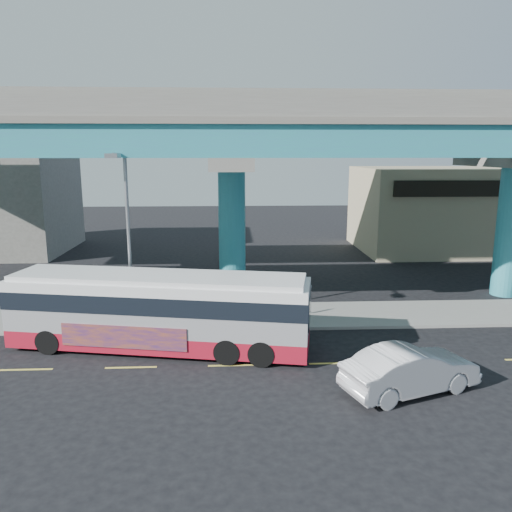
{
  "coord_description": "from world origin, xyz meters",
  "views": [
    {
      "loc": [
        -0.01,
        -18.67,
        8.22
      ],
      "look_at": [
        1.1,
        4.0,
        3.51
      ],
      "focal_mm": 35.0,
      "sensor_mm": 36.0,
      "label": 1
    }
  ],
  "objects_px": {
    "transit_bus": "(159,309)",
    "stop_sign": "(257,290)",
    "street_lamp": "(125,217)",
    "sedan": "(410,370)"
  },
  "relations": [
    {
      "from": "transit_bus",
      "to": "stop_sign",
      "type": "xyz_separation_m",
      "value": [
        4.24,
        2.58,
        0.04
      ]
    },
    {
      "from": "transit_bus",
      "to": "street_lamp",
      "type": "bearing_deg",
      "value": 142.44
    },
    {
      "from": "street_lamp",
      "to": "stop_sign",
      "type": "relative_size",
      "value": 3.51
    },
    {
      "from": "transit_bus",
      "to": "sedan",
      "type": "xyz_separation_m",
      "value": [
        9.25,
        -4.38,
        -0.97
      ]
    },
    {
      "from": "stop_sign",
      "to": "street_lamp",
      "type": "bearing_deg",
      "value": 174.13
    },
    {
      "from": "sedan",
      "to": "stop_sign",
      "type": "height_order",
      "value": "stop_sign"
    },
    {
      "from": "transit_bus",
      "to": "street_lamp",
      "type": "relative_size",
      "value": 1.57
    },
    {
      "from": "stop_sign",
      "to": "sedan",
      "type": "bearing_deg",
      "value": -67.48
    },
    {
      "from": "street_lamp",
      "to": "sedan",
      "type": "bearing_deg",
      "value": -29.73
    },
    {
      "from": "transit_bus",
      "to": "sedan",
      "type": "distance_m",
      "value": 10.28
    }
  ]
}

